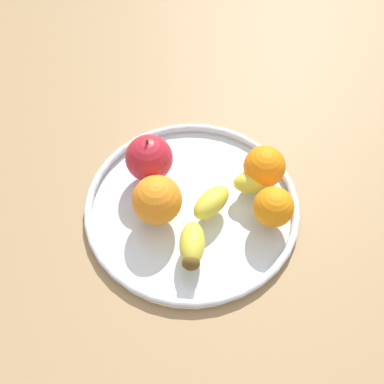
{
  "coord_description": "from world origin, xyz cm",
  "views": [
    {
      "loc": [
        39.34,
        14.45,
        66.19
      ],
      "look_at": [
        0.0,
        0.0,
        4.8
      ],
      "focal_mm": 46.18,
      "sensor_mm": 36.0,
      "label": 1
    }
  ],
  "objects_px": {
    "fruit_bowl": "(192,206)",
    "banana": "(219,210)",
    "orange_front_right": "(273,207)",
    "orange_front_left": "(264,166)",
    "apple": "(149,158)",
    "orange_center": "(157,200)"
  },
  "relations": [
    {
      "from": "fruit_bowl",
      "to": "banana",
      "type": "xyz_separation_m",
      "value": [
        0.01,
        0.05,
        0.03
      ]
    },
    {
      "from": "orange_front_right",
      "to": "orange_front_left",
      "type": "bearing_deg",
      "value": -153.98
    },
    {
      "from": "orange_front_left",
      "to": "orange_front_right",
      "type": "bearing_deg",
      "value": 26.02
    },
    {
      "from": "apple",
      "to": "orange_front_right",
      "type": "distance_m",
      "value": 0.21
    },
    {
      "from": "apple",
      "to": "orange_front_right",
      "type": "bearing_deg",
      "value": 85.46
    },
    {
      "from": "orange_front_left",
      "to": "orange_center",
      "type": "bearing_deg",
      "value": -48.12
    },
    {
      "from": "orange_front_left",
      "to": "orange_front_right",
      "type": "height_order",
      "value": "orange_front_left"
    },
    {
      "from": "banana",
      "to": "apple",
      "type": "distance_m",
      "value": 0.14
    },
    {
      "from": "orange_center",
      "to": "orange_front_right",
      "type": "bearing_deg",
      "value": 107.48
    },
    {
      "from": "banana",
      "to": "orange_center",
      "type": "bearing_deg",
      "value": -51.36
    },
    {
      "from": "apple",
      "to": "orange_center",
      "type": "height_order",
      "value": "apple"
    },
    {
      "from": "apple",
      "to": "orange_front_right",
      "type": "height_order",
      "value": "apple"
    },
    {
      "from": "fruit_bowl",
      "to": "orange_front_left",
      "type": "bearing_deg",
      "value": 132.47
    },
    {
      "from": "orange_center",
      "to": "banana",
      "type": "bearing_deg",
      "value": 106.76
    },
    {
      "from": "fruit_bowl",
      "to": "apple",
      "type": "distance_m",
      "value": 0.1
    },
    {
      "from": "fruit_bowl",
      "to": "banana",
      "type": "height_order",
      "value": "banana"
    },
    {
      "from": "apple",
      "to": "orange_center",
      "type": "xyz_separation_m",
      "value": [
        0.07,
        0.04,
        -0.0
      ]
    },
    {
      "from": "banana",
      "to": "orange_center",
      "type": "xyz_separation_m",
      "value": [
        0.03,
        -0.09,
        0.02
      ]
    },
    {
      "from": "orange_center",
      "to": "orange_front_right",
      "type": "height_order",
      "value": "orange_center"
    },
    {
      "from": "orange_front_right",
      "to": "orange_center",
      "type": "bearing_deg",
      "value": -72.52
    },
    {
      "from": "fruit_bowl",
      "to": "orange_center",
      "type": "xyz_separation_m",
      "value": [
        0.04,
        -0.04,
        0.05
      ]
    },
    {
      "from": "orange_front_left",
      "to": "banana",
      "type": "bearing_deg",
      "value": -25.07
    }
  ]
}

